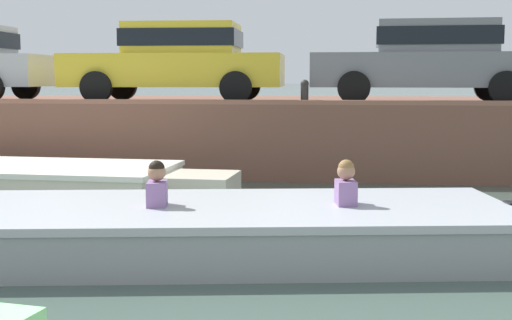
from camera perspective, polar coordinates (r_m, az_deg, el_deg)
ground_plane at (r=7.11m, az=5.03°, el=-8.77°), size 400.00×400.00×0.00m
far_quay_wall at (r=15.71m, az=5.98°, el=2.28°), size 60.00×6.00×1.40m
far_wall_coping at (r=12.80m, az=5.86°, el=4.61°), size 60.00×0.24×0.08m
boat_moored_west_cream at (r=12.12m, az=-18.65°, el=-1.50°), size 6.75×2.47×0.49m
motorboat_passing at (r=7.62m, az=-3.51°, el=-5.61°), size 7.08×3.09×1.02m
car_left_inner_yellow at (r=14.37m, az=-6.26°, el=8.04°), size 4.33×2.04×1.54m
car_centre_grey at (r=14.11m, az=13.71°, el=7.92°), size 4.37×2.14×1.54m
mooring_bollard_mid at (r=12.94m, az=3.91°, el=5.53°), size 0.15×0.15×0.45m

